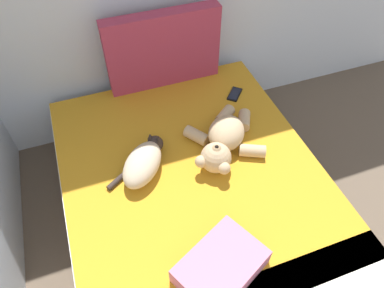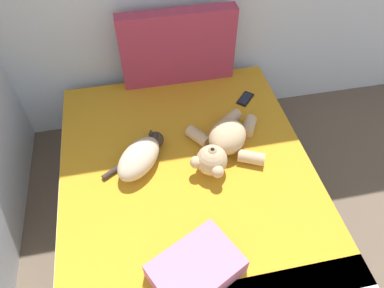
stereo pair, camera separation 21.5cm
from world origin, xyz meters
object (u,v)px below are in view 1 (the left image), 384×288
Objects in this scene: bed at (194,197)px; throw_pillow at (221,266)px; cell_phone at (235,94)px; patterned_cushion at (163,50)px; teddy_bear at (223,141)px; cat at (144,162)px.

throw_pillow reaches higher than bed.
bed is at bearing -132.42° from cell_phone.
patterned_cushion is 0.80m from teddy_bear.
teddy_bear is at bearing -122.55° from cell_phone.
cat reaches higher than bed.
teddy_bear is at bearing 27.21° from bed.
bed is 0.42m from cat.
teddy_bear is 0.77m from throw_pillow.
cat is 0.73m from throw_pillow.
cat is (-0.26, 0.13, 0.31)m from bed.
teddy_bear is (0.23, 0.12, 0.32)m from bed.
cat reaches higher than throw_pillow.
cell_phone reaches higher than bed.
patterned_cushion reaches higher than teddy_bear.
patterned_cushion reaches higher than bed.
teddy_bear is at bearing 65.97° from throw_pillow.
cat is at bearing -150.68° from cell_phone.
bed is 1.03m from patterned_cushion.
bed is at bearing -26.59° from cat.
bed is 0.81m from cell_phone.
bed is 4.71× the size of cat.
throw_pillow is (-0.60, -1.15, 0.05)m from cell_phone.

